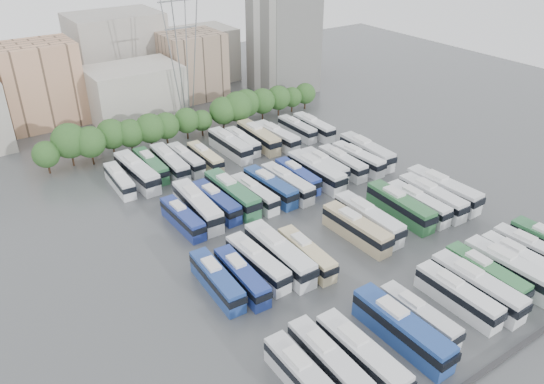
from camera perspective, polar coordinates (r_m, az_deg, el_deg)
ground at (r=83.11m, az=5.28°, el=-3.47°), size 220.00×220.00×0.00m
parapet at (r=66.74m, az=24.11°, el=-15.65°), size 56.00×0.50×0.50m
tree_line at (r=112.46m, az=-9.03°, el=7.81°), size 64.84×8.16×8.44m
city_buildings at (r=135.92m, az=-17.10°, el=12.13°), size 102.00×35.00×20.00m
apartment_tower at (r=140.49m, az=1.26°, el=16.05°), size 14.00×14.00×26.00m
electricity_pylon at (r=116.70m, az=-9.71°, el=15.83°), size 9.00×6.91×33.83m
bus_r0_s0 at (r=57.10m, az=3.56°, el=-19.38°), size 2.65×11.73×3.67m
bus_r0_s1 at (r=58.81m, az=6.12°, el=-17.64°), size 2.90×11.96×3.73m
bus_r0_s2 at (r=59.73m, az=9.62°, el=-16.91°), size 2.83×12.52×3.92m
bus_r0_s4 at (r=63.31m, az=13.78°, el=-14.06°), size 3.05×13.48×4.22m
bus_r0_s5 at (r=65.99m, az=15.53°, el=-12.70°), size 2.58×10.97×3.43m
bus_r0_s7 at (r=70.08m, az=19.35°, el=-10.44°), size 2.58×11.79×3.70m
bus_r0_s8 at (r=72.06m, az=21.19°, el=-9.43°), size 2.88×12.89×4.04m
bus_r0_s9 at (r=74.86m, az=22.00°, el=-8.18°), size 2.83×11.89×3.71m
bus_r0_s10 at (r=76.69m, az=24.25°, el=-7.58°), size 3.31×13.05×4.06m
bus_r0_s11 at (r=79.58m, az=25.07°, el=-6.60°), size 2.51×11.25×3.53m
bus_r0_s12 at (r=82.32m, az=26.17°, el=-5.64°), size 3.01×11.34×3.52m
bus_r1_s0 at (r=68.96m, az=-5.96°, el=-9.41°), size 3.03×11.64×3.62m
bus_r1_s1 at (r=69.40m, az=-3.29°, el=-9.03°), size 2.94×11.40×3.55m
bus_r1_s2 at (r=71.53m, az=-1.58°, el=-7.56°), size 3.08×12.05×3.75m
bus_r1_s3 at (r=72.66m, az=0.79°, el=-6.66°), size 3.04×13.61×4.26m
bus_r1_s4 at (r=73.44m, az=3.72°, el=-6.63°), size 2.99×11.40×3.54m
bus_r1_s7 at (r=79.24m, az=9.06°, el=-3.87°), size 3.07×12.53×3.91m
bus_r1_s8 at (r=81.69m, az=10.33°, el=-2.82°), size 3.08×13.15×4.11m
bus_r1_s10 at (r=86.00m, az=13.61°, el=-1.47°), size 3.47×13.19×4.10m
bus_r1_s11 at (r=87.92m, az=15.42°, el=-1.14°), size 2.74×11.92×3.73m
bus_r1_s12 at (r=90.05m, az=16.82°, el=-0.50°), size 3.15×12.89×4.02m
bus_r1_s13 at (r=92.61m, az=17.92°, el=0.26°), size 3.49×13.78×4.29m
bus_r2_s1 at (r=82.29m, az=-9.59°, el=-2.76°), size 2.65×11.05×3.45m
bus_r2_s2 at (r=84.38m, az=-8.03°, el=-1.46°), size 3.57×13.61×4.23m
bus_r2_s3 at (r=85.69m, az=-6.04°, el=-1.02°), size 3.01×11.88×3.70m
bus_r2_s4 at (r=87.18m, az=-4.33°, el=-0.16°), size 3.10×13.61×4.26m
bus_r2_s5 at (r=87.72m, az=-1.91°, el=-0.15°), size 2.81×11.38×3.55m
bus_r2_s6 at (r=89.46m, az=-0.20°, el=0.59°), size 3.30×12.38×3.85m
bus_r2_s7 at (r=90.67m, az=1.63°, el=0.98°), size 3.05×12.29×3.83m
bus_r2_s8 at (r=93.50m, az=2.76°, el=1.76°), size 2.69×11.17×3.49m
bus_r2_s9 at (r=94.50m, az=4.76°, el=2.24°), size 3.09×13.43×4.20m
bus_r2_s10 at (r=97.46m, az=5.65°, el=2.88°), size 2.81×11.60×3.62m
bus_r2_s11 at (r=98.80m, az=7.57°, el=3.15°), size 2.89×11.76×3.67m
bus_r2_s12 at (r=100.70m, az=9.23°, el=3.56°), size 3.12×12.00×3.73m
bus_r2_s13 at (r=103.53m, az=10.15°, el=4.34°), size 3.46×13.39×4.17m
bus_r3_s0 at (r=95.77m, az=-16.08°, el=1.24°), size 2.76×10.87×3.38m
bus_r3_s1 at (r=96.94m, az=-14.32°, el=2.12°), size 3.55×13.65×4.25m
bus_r3_s2 at (r=99.50m, az=-12.92°, el=2.83°), size 2.71×11.66×3.65m
bus_r3_s3 at (r=99.33m, az=-10.94°, el=3.11°), size 3.20×12.83×4.00m
bus_r3_s4 at (r=100.79m, az=-9.27°, el=3.52°), size 2.63×11.26×3.52m
bus_r3_s5 at (r=101.12m, az=-7.19°, el=3.73°), size 2.52×10.96×3.43m
bus_r3_s7 at (r=105.23m, az=-4.55°, el=5.09°), size 2.93×12.79×4.00m
bus_r3_s8 at (r=107.37m, az=-3.20°, el=5.47°), size 2.57×10.89×3.41m
bus_r3_s9 at (r=108.47m, az=-1.47°, el=5.96°), size 3.33×13.21×4.12m
bus_r3_s10 at (r=108.94m, az=0.48°, el=6.01°), size 3.33×12.56×3.90m
bus_r3_s12 at (r=113.56m, az=2.71°, el=6.84°), size 2.49×11.01×3.45m
bus_r3_s13 at (r=114.43m, az=4.50°, el=7.03°), size 2.76×11.84×3.70m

